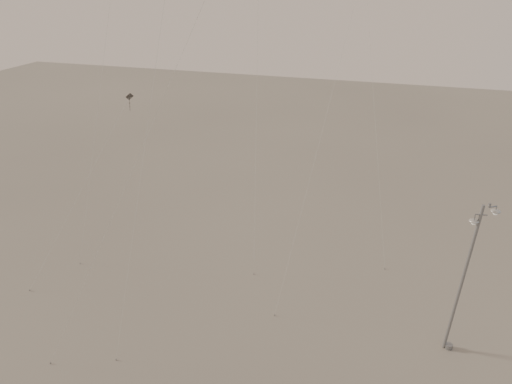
% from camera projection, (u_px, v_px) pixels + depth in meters
% --- Properties ---
extents(ground, '(160.00, 160.00, 0.00)m').
position_uv_depth(ground, '(262.00, 371.00, 28.28)').
color(ground, gray).
rests_on(ground, ground).
extents(street_lamp, '(1.59, 0.89, 9.75)m').
position_uv_depth(street_lamp, '(465.00, 276.00, 27.77)').
color(street_lamp, gray).
rests_on(street_lamp, ground).
extents(kite_3, '(9.57, 7.23, 22.84)m').
position_uv_depth(kite_3, '(181.00, 57.00, 24.45)').
color(kite_3, maroon).
rests_on(kite_3, ground).
extents(kite_6, '(4.21, 9.58, 12.29)m').
position_uv_depth(kite_6, '(105.00, 144.00, 36.83)').
color(kite_6, '#36312D').
rests_on(kite_6, ground).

